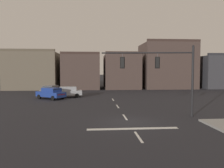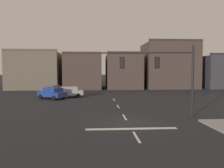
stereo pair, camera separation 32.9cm
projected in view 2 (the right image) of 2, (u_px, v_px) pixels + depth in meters
The scene contains 8 objects.
ground_plane at pixel (128, 122), 18.08m from camera, with size 400.00×400.00×0.00m, color #232328.
stop_bar_paint at pixel (132, 129), 16.09m from camera, with size 6.40×0.50×0.01m, color silver.
lane_centreline at pixel (125, 117), 20.07m from camera, with size 0.16×26.40×0.01m.
signal_mast_near_side at pixel (164, 69), 20.18m from camera, with size 7.99×1.29×6.25m.
car_lot_nearside at pixel (53, 90), 37.76m from camera, with size 2.99×4.73×1.61m.
car_lot_middle at pixel (52, 93), 32.77m from camera, with size 4.55×4.18×1.61m.
car_lot_farside at pixel (68, 92), 34.96m from camera, with size 4.62×2.39×1.61m.
building_row at pixel (131, 70), 53.58m from camera, with size 54.09×13.42×10.59m.
Camera 2 is at (-2.43, -17.75, 4.06)m, focal length 37.11 mm.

